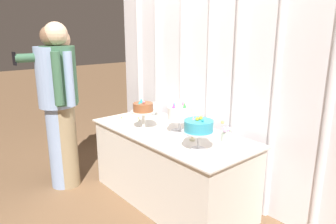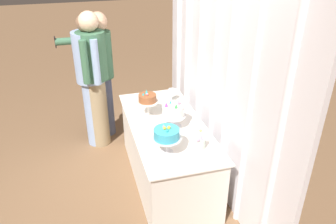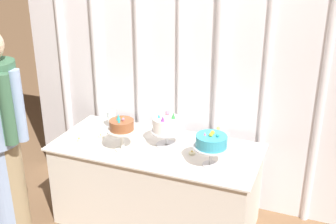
{
  "view_description": "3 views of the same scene",
  "coord_description": "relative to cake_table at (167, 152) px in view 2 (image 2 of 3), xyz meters",
  "views": [
    {
      "loc": [
        2.1,
        -1.72,
        1.65
      ],
      "look_at": [
        -0.09,
        0.15,
        0.89
      ],
      "focal_mm": 33.04,
      "sensor_mm": 36.0,
      "label": 1
    },
    {
      "loc": [
        2.9,
        -0.69,
        2.47
      ],
      "look_at": [
        -0.02,
        0.12,
        0.85
      ],
      "focal_mm": 35.52,
      "sensor_mm": 36.0,
      "label": 2
    },
    {
      "loc": [
        1.21,
        -2.69,
        2.27
      ],
      "look_at": [
        0.07,
        0.18,
        1.01
      ],
      "focal_mm": 44.78,
      "sensor_mm": 36.0,
      "label": 3
    }
  ],
  "objects": [
    {
      "name": "tealight_near_right",
      "position": [
        0.31,
        -0.02,
        0.37
      ],
      "size": [
        0.05,
        0.05,
        0.03
      ],
      "color": "beige",
      "rests_on": "cake_table"
    },
    {
      "name": "wine_glass",
      "position": [
        -0.51,
        0.2,
        0.47
      ],
      "size": [
        0.08,
        0.08,
        0.16
      ],
      "color": "silver",
      "rests_on": "cake_table"
    },
    {
      "name": "flower_vase",
      "position": [
        0.51,
        0.19,
        0.42
      ],
      "size": [
        0.11,
        0.11,
        0.17
      ],
      "color": "#B2C1B2",
      "rests_on": "cake_table"
    },
    {
      "name": "draped_curtain",
      "position": [
        -0.04,
        0.52,
        1.06
      ],
      "size": [
        3.04,
        0.15,
        2.77
      ],
      "color": "white",
      "rests_on": "ground_plane"
    },
    {
      "name": "tealight_far_left",
      "position": [
        -0.64,
        -0.14,
        0.37
      ],
      "size": [
        0.04,
        0.04,
        0.04
      ],
      "color": "beige",
      "rests_on": "cake_table"
    },
    {
      "name": "tealight_near_left",
      "position": [
        -0.5,
        -0.01,
        0.37
      ],
      "size": [
        0.05,
        0.05,
        0.03
      ],
      "color": "beige",
      "rests_on": "cake_table"
    },
    {
      "name": "cake_table",
      "position": [
        0.0,
        0.0,
        0.0
      ],
      "size": [
        1.69,
        0.76,
        0.72
      ],
      "color": "white",
      "rests_on": "ground_plane"
    },
    {
      "name": "cake_display_leftmost",
      "position": [
        -0.23,
        -0.15,
        0.56
      ],
      "size": [
        0.24,
        0.24,
        0.31
      ],
      "color": "silver",
      "rests_on": "cake_table"
    },
    {
      "name": "guest_man_pink_jacket",
      "position": [
        -0.99,
        -0.69,
        0.57
      ],
      "size": [
        0.5,
        0.44,
        1.7
      ],
      "color": "#93ADD6",
      "rests_on": "ground_plane"
    },
    {
      "name": "guest_man_dark_suit",
      "position": [
        -0.96,
        -0.65,
        0.59
      ],
      "size": [
        0.46,
        0.45,
        1.73
      ],
      "color": "#9E8966",
      "rests_on": "ground_plane"
    },
    {
      "name": "cake_display_rightmost",
      "position": [
        0.5,
        -0.14,
        0.55
      ],
      "size": [
        0.27,
        0.27,
        0.28
      ],
      "color": "silver",
      "rests_on": "cake_table"
    },
    {
      "name": "cake_display_center",
      "position": [
        0.07,
        0.05,
        0.54
      ],
      "size": [
        0.25,
        0.25,
        0.29
      ],
      "color": "silver",
      "rests_on": "cake_table"
    },
    {
      "name": "guest_girl_blue_dress",
      "position": [
        -1.2,
        -0.54,
        0.59
      ],
      "size": [
        0.45,
        0.67,
        1.67
      ],
      "color": "#4C5675",
      "rests_on": "ground_plane"
    },
    {
      "name": "ground_plane",
      "position": [
        0.0,
        -0.1,
        -0.36
      ],
      "size": [
        24.0,
        24.0,
        0.0
      ],
      "primitive_type": "plane",
      "color": "#846042"
    }
  ]
}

